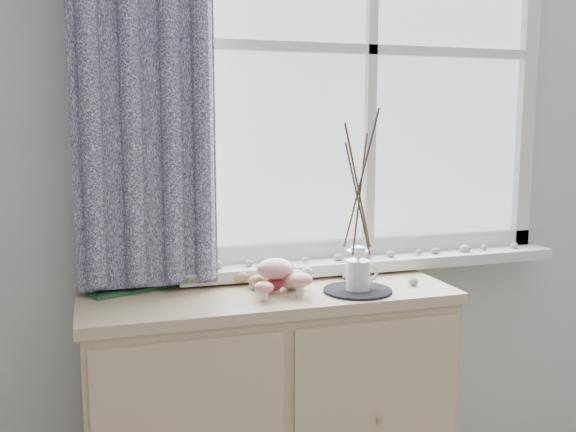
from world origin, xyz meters
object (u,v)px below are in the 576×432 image
object	(u,v)px
toadstool_cluster	(280,274)
sideboard	(270,414)
botanical_book	(133,258)
twig_pitcher	(359,187)

from	to	relation	value
toadstool_cluster	sideboard	bearing A→B (deg)	117.39
toadstool_cluster	botanical_book	bearing A→B (deg)	160.94
botanical_book	toadstool_cluster	bearing A→B (deg)	-41.16
sideboard	botanical_book	world-z (taller)	botanical_book
sideboard	toadstool_cluster	xyz separation A→B (m)	(0.02, -0.04, 0.49)
toadstool_cluster	twig_pitcher	xyz separation A→B (m)	(0.25, -0.05, 0.28)
sideboard	twig_pitcher	distance (m)	0.82
botanical_book	toadstool_cluster	distance (m)	0.47
sideboard	botanical_book	size ratio (longest dim) A/B	3.64
sideboard	botanical_book	distance (m)	0.69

